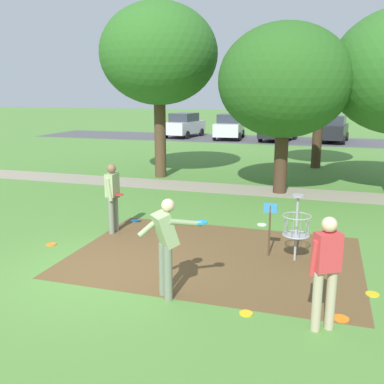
{
  "coord_description": "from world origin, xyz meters",
  "views": [
    {
      "loc": [
        4.06,
        -6.86,
        3.38
      ],
      "look_at": [
        0.97,
        3.05,
        1.0
      ],
      "focal_mm": 40.67,
      "sensor_mm": 36.0,
      "label": 1
    }
  ],
  "objects_px": {
    "frisbee_far_left": "(246,313)",
    "frisbee_near_basket": "(262,225)",
    "frisbee_mid_grass": "(372,294)",
    "frisbee_scattered_a": "(135,221)",
    "frisbee_by_tee": "(51,244)",
    "player_foreground_watching": "(166,242)",
    "player_throwing": "(113,194)",
    "player_waiting_left": "(326,267)",
    "parked_car_center_right": "(278,128)",
    "parked_car_rightmost": "(332,129)",
    "frisbee_far_right": "(341,319)",
    "tree_near_right": "(321,77)",
    "parked_car_leftmost": "(184,125)",
    "tree_mid_center": "(284,81)",
    "tree_near_left": "(159,55)",
    "disc_golf_basket": "(293,225)",
    "parked_car_center_left": "(229,126)"
  },
  "relations": [
    {
      "from": "frisbee_mid_grass",
      "to": "frisbee_by_tee",
      "type": "bearing_deg",
      "value": 175.67
    },
    {
      "from": "frisbee_mid_grass",
      "to": "tree_mid_center",
      "type": "xyz_separation_m",
      "value": [
        -2.39,
        7.44,
        3.73
      ]
    },
    {
      "from": "frisbee_far_right",
      "to": "tree_near_right",
      "type": "xyz_separation_m",
      "value": [
        -0.83,
        14.12,
        4.04
      ]
    },
    {
      "from": "player_foreground_watching",
      "to": "player_throwing",
      "type": "relative_size",
      "value": 1.0
    },
    {
      "from": "frisbee_near_basket",
      "to": "parked_car_rightmost",
      "type": "xyz_separation_m",
      "value": [
        1.77,
        20.98,
        0.91
      ]
    },
    {
      "from": "player_foreground_watching",
      "to": "tree_mid_center",
      "type": "relative_size",
      "value": 0.3
    },
    {
      "from": "frisbee_mid_grass",
      "to": "frisbee_far_right",
      "type": "xyz_separation_m",
      "value": [
        -0.54,
        -1.03,
        0.0
      ]
    },
    {
      "from": "player_waiting_left",
      "to": "tree_mid_center",
      "type": "distance_m",
      "value": 9.4
    },
    {
      "from": "frisbee_far_left",
      "to": "tree_near_right",
      "type": "height_order",
      "value": "tree_near_right"
    },
    {
      "from": "tree_near_left",
      "to": "tree_mid_center",
      "type": "height_order",
      "value": "tree_near_left"
    },
    {
      "from": "player_throwing",
      "to": "parked_car_rightmost",
      "type": "bearing_deg",
      "value": 77.11
    },
    {
      "from": "frisbee_mid_grass",
      "to": "frisbee_scattered_a",
      "type": "bearing_deg",
      "value": 153.92
    },
    {
      "from": "player_foreground_watching",
      "to": "player_throwing",
      "type": "bearing_deg",
      "value": 130.59
    },
    {
      "from": "player_waiting_left",
      "to": "tree_near_right",
      "type": "distance_m",
      "value": 14.83
    },
    {
      "from": "player_throwing",
      "to": "frisbee_mid_grass",
      "type": "relative_size",
      "value": 7.4
    },
    {
      "from": "parked_car_center_right",
      "to": "parked_car_rightmost",
      "type": "bearing_deg",
      "value": 4.91
    },
    {
      "from": "frisbee_mid_grass",
      "to": "tree_near_left",
      "type": "height_order",
      "value": "tree_near_left"
    },
    {
      "from": "frisbee_near_basket",
      "to": "frisbee_scattered_a",
      "type": "bearing_deg",
      "value": -168.71
    },
    {
      "from": "tree_near_left",
      "to": "parked_car_center_left",
      "type": "xyz_separation_m",
      "value": [
        -0.57,
        15.45,
        -3.89
      ]
    },
    {
      "from": "frisbee_far_left",
      "to": "tree_near_left",
      "type": "distance_m",
      "value": 12.52
    },
    {
      "from": "frisbee_far_right",
      "to": "player_throwing",
      "type": "bearing_deg",
      "value": 152.05
    },
    {
      "from": "disc_golf_basket",
      "to": "frisbee_far_right",
      "type": "height_order",
      "value": "disc_golf_basket"
    },
    {
      "from": "frisbee_far_left",
      "to": "frisbee_near_basket",
      "type": "bearing_deg",
      "value": 95.48
    },
    {
      "from": "parked_car_leftmost",
      "to": "player_waiting_left",
      "type": "bearing_deg",
      "value": -67.58
    },
    {
      "from": "tree_near_left",
      "to": "parked_car_center_right",
      "type": "height_order",
      "value": "tree_near_left"
    },
    {
      "from": "player_waiting_left",
      "to": "tree_mid_center",
      "type": "xyz_separation_m",
      "value": [
        -1.57,
        8.85,
        2.77
      ]
    },
    {
      "from": "player_throwing",
      "to": "frisbee_scattered_a",
      "type": "bearing_deg",
      "value": 84.35
    },
    {
      "from": "disc_golf_basket",
      "to": "frisbee_by_tee",
      "type": "height_order",
      "value": "disc_golf_basket"
    },
    {
      "from": "player_foreground_watching",
      "to": "player_waiting_left",
      "type": "xyz_separation_m",
      "value": [
        2.52,
        -0.28,
        -0.02
      ]
    },
    {
      "from": "parked_car_center_left",
      "to": "tree_near_right",
      "type": "bearing_deg",
      "value": -59.76
    },
    {
      "from": "frisbee_by_tee",
      "to": "frisbee_scattered_a",
      "type": "height_order",
      "value": "same"
    },
    {
      "from": "player_waiting_left",
      "to": "frisbee_scattered_a",
      "type": "xyz_separation_m",
      "value": [
        -4.91,
        4.21,
        -0.96
      ]
    },
    {
      "from": "frisbee_near_basket",
      "to": "tree_near_right",
      "type": "xyz_separation_m",
      "value": [
        1.04,
        9.63,
        4.04
      ]
    },
    {
      "from": "frisbee_far_left",
      "to": "frisbee_scattered_a",
      "type": "relative_size",
      "value": 0.84
    },
    {
      "from": "player_waiting_left",
      "to": "frisbee_far_left",
      "type": "xyz_separation_m",
      "value": [
        -1.14,
        0.11,
        -0.96
      ]
    },
    {
      "from": "frisbee_by_tee",
      "to": "frisbee_mid_grass",
      "type": "xyz_separation_m",
      "value": [
        6.76,
        -0.51,
        0.0
      ]
    },
    {
      "from": "parked_car_leftmost",
      "to": "tree_near_right",
      "type": "bearing_deg",
      "value": -48.7
    },
    {
      "from": "tree_near_left",
      "to": "frisbee_by_tee",
      "type": "bearing_deg",
      "value": -85.85
    },
    {
      "from": "disc_golf_basket",
      "to": "frisbee_near_basket",
      "type": "relative_size",
      "value": 5.78
    },
    {
      "from": "frisbee_by_tee",
      "to": "tree_mid_center",
      "type": "xyz_separation_m",
      "value": [
        4.37,
        6.93,
        3.73
      ]
    },
    {
      "from": "tree_mid_center",
      "to": "disc_golf_basket",
      "type": "bearing_deg",
      "value": -81.51
    },
    {
      "from": "frisbee_near_basket",
      "to": "frisbee_by_tee",
      "type": "xyz_separation_m",
      "value": [
        -4.35,
        -2.95,
        0.0
      ]
    },
    {
      "from": "frisbee_far_left",
      "to": "parked_car_leftmost",
      "type": "relative_size",
      "value": 0.05
    },
    {
      "from": "frisbee_by_tee",
      "to": "player_foreground_watching",
      "type": "bearing_deg",
      "value": -25.56
    },
    {
      "from": "parked_car_center_left",
      "to": "parked_car_center_right",
      "type": "height_order",
      "value": "same"
    },
    {
      "from": "frisbee_by_tee",
      "to": "parked_car_rightmost",
      "type": "relative_size",
      "value": 0.05
    },
    {
      "from": "parked_car_leftmost",
      "to": "parked_car_center_left",
      "type": "distance_m",
      "value": 3.67
    },
    {
      "from": "player_waiting_left",
      "to": "tree_near_right",
      "type": "xyz_separation_m",
      "value": [
        -0.55,
        14.5,
        3.08
      ]
    },
    {
      "from": "frisbee_scattered_a",
      "to": "parked_car_center_right",
      "type": "height_order",
      "value": "parked_car_center_right"
    },
    {
      "from": "frisbee_far_left",
      "to": "frisbee_scattered_a",
      "type": "xyz_separation_m",
      "value": [
        -3.77,
        4.1,
        0.0
      ]
    }
  ]
}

